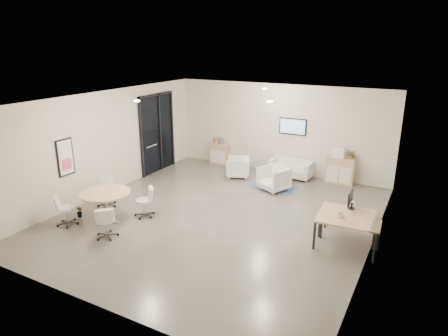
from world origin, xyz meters
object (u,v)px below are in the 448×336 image
desk_front (348,224)px  desk_rear (350,214)px  loveseat (291,169)px  sideboard_left (220,154)px  sideboard_right (340,171)px  armchair_right (274,178)px  armchair_left (238,166)px  round_table (105,195)px

desk_front → desk_rear: bearing=93.2°
loveseat → desk_rear: (2.77, -3.73, 0.34)m
sideboard_left → loveseat: 2.99m
sideboard_right → armchair_right: bearing=-136.6°
loveseat → armchair_left: size_ratio=1.90×
sideboard_right → loveseat: size_ratio=0.62×
loveseat → desk_rear: desk_rear is taller
armchair_left → armchair_right: 1.73m
armchair_right → desk_front: size_ratio=0.58×
sideboard_left → round_table: 5.98m
armchair_left → desk_front: armchair_left is taller
sideboard_right → loveseat: (-1.68, -0.12, -0.16)m
sideboard_right → armchair_left: 3.50m
armchair_left → round_table: size_ratio=0.59×
desk_front → armchair_left: bearing=138.7°
sideboard_left → desk_rear: (5.76, -3.89, 0.24)m
armchair_left → armchair_right: armchair_right is taller
sideboard_right → armchair_left: bearing=-163.1°
armchair_right → round_table: size_ratio=0.64×
sideboard_right → armchair_right: (-1.74, -1.64, -0.04)m
sideboard_right → round_table: size_ratio=0.69×
sideboard_left → loveseat: (2.99, -0.15, -0.11)m
sideboard_left → desk_front: bearing=-37.8°
sideboard_right → sideboard_left: bearing=179.6°
armchair_right → sideboard_left: bearing=174.8°
desk_front → round_table: round_table is taller
desk_rear → round_table: 6.28m
loveseat → desk_front: size_ratio=1.03×
armchair_left → desk_rear: (4.44, -2.84, 0.25)m
sideboard_right → round_table: (-4.83, -5.93, 0.27)m
armchair_right → sideboard_right: bearing=68.1°
loveseat → round_table: (-3.16, -5.81, 0.43)m
loveseat → round_table: size_ratio=1.13×
loveseat → desk_front: (2.85, -4.37, 0.37)m
loveseat → armchair_right: (-0.06, -1.52, 0.13)m
desk_rear → desk_front: bearing=-86.9°
sideboard_right → desk_rear: sideboard_right is taller
armchair_right → desk_rear: (2.83, -2.21, 0.22)m
armchair_left → armchair_right: bearing=46.0°
sideboard_left → loveseat: bearing=-3.0°
sideboard_left → desk_rear: sideboard_left is taller
round_table → sideboard_right: bearing=50.8°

